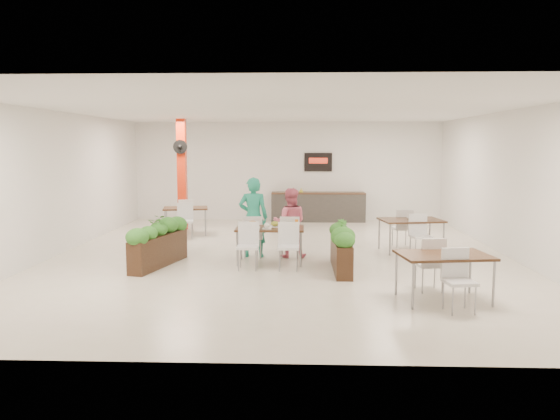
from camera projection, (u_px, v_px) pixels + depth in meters
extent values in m
plane|color=beige|center=(281.00, 256.00, 12.08)|extent=(12.00, 12.00, 0.00)
cube|color=white|center=(288.00, 171.00, 17.85)|extent=(10.00, 0.10, 3.20)
cube|color=white|center=(261.00, 223.00, 5.94)|extent=(10.00, 0.10, 3.20)
cube|color=white|center=(56.00, 184.00, 12.08)|extent=(0.10, 12.00, 3.20)
cube|color=white|center=(513.00, 185.00, 11.71)|extent=(0.10, 12.00, 3.20)
cube|color=white|center=(281.00, 110.00, 11.70)|extent=(10.00, 12.00, 0.04)
cube|color=red|center=(182.00, 175.00, 15.78)|extent=(0.25, 0.25, 3.20)
cylinder|color=black|center=(180.00, 147.00, 15.50)|extent=(0.40, 0.06, 0.40)
sphere|color=black|center=(180.00, 147.00, 15.46)|extent=(0.12, 0.12, 0.12)
cube|color=#2F2C2A|center=(318.00, 207.00, 17.60)|extent=(3.00, 0.60, 0.90)
cube|color=#321D10|center=(318.00, 193.00, 17.54)|extent=(3.00, 0.62, 0.04)
cube|color=black|center=(318.00, 162.00, 17.73)|extent=(0.90, 0.04, 0.60)
cube|color=red|center=(318.00, 161.00, 17.70)|extent=(0.60, 0.02, 0.18)
imported|color=#954318|center=(293.00, 189.00, 17.56)|extent=(0.09, 0.09, 0.19)
imported|color=gold|center=(301.00, 190.00, 17.55)|extent=(0.13, 0.13, 0.17)
cube|color=#321D10|center=(270.00, 228.00, 11.28)|extent=(1.40, 0.81, 0.04)
cylinder|color=gray|center=(237.00, 249.00, 11.02)|extent=(0.04, 0.04, 0.71)
cylinder|color=gray|center=(301.00, 250.00, 10.96)|extent=(0.04, 0.04, 0.71)
cylinder|color=gray|center=(241.00, 243.00, 11.69)|extent=(0.04, 0.04, 0.71)
cylinder|color=gray|center=(301.00, 244.00, 11.64)|extent=(0.04, 0.04, 0.71)
cube|color=white|center=(253.00, 237.00, 11.93)|extent=(0.42, 0.42, 0.05)
cube|color=white|center=(253.00, 227.00, 11.71)|extent=(0.42, 0.04, 0.45)
cylinder|color=gray|center=(262.00, 246.00, 12.12)|extent=(0.02, 0.02, 0.43)
cylinder|color=gray|center=(247.00, 246.00, 12.13)|extent=(0.02, 0.02, 0.43)
cylinder|color=gray|center=(261.00, 249.00, 11.78)|extent=(0.02, 0.02, 0.43)
cylinder|color=gray|center=(245.00, 249.00, 11.79)|extent=(0.02, 0.02, 0.43)
cube|color=white|center=(290.00, 237.00, 11.89)|extent=(0.42, 0.42, 0.05)
cube|color=white|center=(290.00, 227.00, 11.68)|extent=(0.42, 0.04, 0.45)
cylinder|color=gray|center=(298.00, 246.00, 12.08)|extent=(0.02, 0.02, 0.43)
cylinder|color=gray|center=(282.00, 246.00, 12.10)|extent=(0.02, 0.02, 0.43)
cylinder|color=gray|center=(298.00, 249.00, 11.75)|extent=(0.02, 0.02, 0.43)
cylinder|color=gray|center=(282.00, 249.00, 11.76)|extent=(0.02, 0.02, 0.43)
cube|color=white|center=(248.00, 247.00, 10.74)|extent=(0.42, 0.42, 0.05)
cube|color=white|center=(249.00, 233.00, 10.90)|extent=(0.42, 0.04, 0.45)
cylinder|color=gray|center=(238.00, 260.00, 10.60)|extent=(0.02, 0.02, 0.43)
cylinder|color=gray|center=(256.00, 261.00, 10.59)|extent=(0.02, 0.02, 0.43)
cylinder|color=gray|center=(240.00, 257.00, 10.94)|extent=(0.02, 0.02, 0.43)
cylinder|color=gray|center=(257.00, 257.00, 10.93)|extent=(0.02, 0.02, 0.43)
cube|color=white|center=(288.00, 247.00, 10.70)|extent=(0.42, 0.42, 0.05)
cube|color=white|center=(289.00, 233.00, 10.86)|extent=(0.42, 0.04, 0.45)
cylinder|color=gray|center=(279.00, 261.00, 10.57)|extent=(0.02, 0.02, 0.43)
cylinder|color=gray|center=(297.00, 261.00, 10.56)|extent=(0.02, 0.02, 0.43)
cylinder|color=gray|center=(280.00, 257.00, 10.91)|extent=(0.02, 0.02, 0.43)
cylinder|color=gray|center=(297.00, 257.00, 10.89)|extent=(0.02, 0.02, 0.43)
cube|color=white|center=(253.00, 228.00, 11.20)|extent=(0.30, 0.30, 0.01)
ellipsoid|color=#A45E29|center=(253.00, 224.00, 11.19)|extent=(0.22, 0.22, 0.13)
cube|color=white|center=(275.00, 226.00, 11.40)|extent=(0.26, 0.26, 0.01)
ellipsoid|color=gold|center=(275.00, 223.00, 11.39)|extent=(0.18, 0.18, 0.11)
cube|color=white|center=(289.00, 228.00, 11.14)|extent=(0.26, 0.26, 0.01)
ellipsoid|color=#43160D|center=(289.00, 225.00, 11.14)|extent=(0.16, 0.16, 0.10)
cube|color=white|center=(267.00, 228.00, 11.10)|extent=(0.18, 0.18, 0.01)
ellipsoid|color=white|center=(267.00, 226.00, 11.10)|extent=(0.12, 0.12, 0.07)
cylinder|color=orange|center=(297.00, 223.00, 11.40)|extent=(0.07, 0.07, 0.15)
imported|color=brown|center=(244.00, 224.00, 11.40)|extent=(0.12, 0.12, 0.10)
imported|color=#239879|center=(253.00, 217.00, 11.93)|extent=(0.64, 0.42, 1.75)
imported|color=#EC6984|center=(290.00, 223.00, 11.91)|extent=(0.74, 0.58, 1.52)
cube|color=black|center=(159.00, 251.00, 11.06)|extent=(0.78, 1.94, 0.64)
ellipsoid|color=#215117|center=(137.00, 235.00, 10.24)|extent=(0.40, 0.40, 0.32)
ellipsoid|color=#215117|center=(148.00, 232.00, 10.62)|extent=(0.40, 0.40, 0.32)
ellipsoid|color=#215117|center=(158.00, 229.00, 11.01)|extent=(0.40, 0.40, 0.32)
ellipsoid|color=#215117|center=(168.00, 226.00, 11.39)|extent=(0.40, 0.40, 0.32)
ellipsoid|color=#215117|center=(177.00, 224.00, 11.78)|extent=(0.40, 0.40, 0.32)
imported|color=#215117|center=(158.00, 225.00, 11.00)|extent=(0.37, 0.32, 0.42)
cube|color=black|center=(341.00, 255.00, 10.69)|extent=(0.32, 1.84, 0.61)
ellipsoid|color=#215117|center=(345.00, 240.00, 9.88)|extent=(0.40, 0.40, 0.32)
ellipsoid|color=#215117|center=(343.00, 237.00, 10.26)|extent=(0.40, 0.40, 0.32)
ellipsoid|color=#215117|center=(341.00, 233.00, 10.64)|extent=(0.40, 0.40, 0.32)
ellipsoid|color=#215117|center=(340.00, 230.00, 11.02)|extent=(0.40, 0.40, 0.32)
ellipsoid|color=#215117|center=(338.00, 228.00, 11.40)|extent=(0.40, 0.40, 0.32)
imported|color=#215117|center=(341.00, 229.00, 10.63)|extent=(0.22, 0.22, 0.40)
cube|color=#321D10|center=(186.00, 208.00, 14.93)|extent=(1.32, 1.00, 0.04)
cylinder|color=gray|center=(165.00, 224.00, 14.57)|extent=(0.04, 0.04, 0.71)
cylinder|color=gray|center=(206.00, 223.00, 14.72)|extent=(0.04, 0.04, 0.71)
cylinder|color=gray|center=(167.00, 220.00, 15.23)|extent=(0.04, 0.04, 0.71)
cylinder|color=gray|center=(205.00, 220.00, 15.39)|extent=(0.04, 0.04, 0.71)
cube|color=white|center=(186.00, 216.00, 15.56)|extent=(0.49, 0.49, 0.05)
cube|color=white|center=(186.00, 208.00, 15.34)|extent=(0.42, 0.12, 0.45)
cylinder|color=gray|center=(193.00, 223.00, 15.78)|extent=(0.02, 0.02, 0.43)
cylinder|color=gray|center=(181.00, 223.00, 15.73)|extent=(0.02, 0.02, 0.43)
cylinder|color=gray|center=(192.00, 224.00, 15.44)|extent=(0.02, 0.02, 0.43)
cylinder|color=gray|center=(180.00, 225.00, 15.39)|extent=(0.02, 0.02, 0.43)
cube|color=white|center=(185.00, 221.00, 14.38)|extent=(0.49, 0.49, 0.05)
cube|color=white|center=(185.00, 211.00, 14.53)|extent=(0.42, 0.12, 0.45)
cylinder|color=gray|center=(179.00, 231.00, 14.21)|extent=(0.02, 0.02, 0.43)
cylinder|color=gray|center=(192.00, 231.00, 14.26)|extent=(0.02, 0.02, 0.43)
cylinder|color=gray|center=(179.00, 229.00, 14.55)|extent=(0.02, 0.02, 0.43)
cylinder|color=gray|center=(192.00, 229.00, 14.60)|extent=(0.02, 0.02, 0.43)
imported|color=white|center=(186.00, 207.00, 14.93)|extent=(0.22, 0.22, 0.05)
cube|color=#321D10|center=(411.00, 220.00, 12.54)|extent=(1.50, 1.12, 0.04)
cylinder|color=gray|center=(390.00, 240.00, 12.12)|extent=(0.04, 0.04, 0.71)
cylinder|color=gray|center=(444.00, 239.00, 12.27)|extent=(0.04, 0.04, 0.71)
cylinder|color=gray|center=(379.00, 234.00, 12.90)|extent=(0.04, 0.04, 0.71)
cylinder|color=gray|center=(430.00, 233.00, 13.05)|extent=(0.04, 0.04, 0.71)
cube|color=white|center=(402.00, 228.00, 13.17)|extent=(0.48, 0.48, 0.05)
cube|color=white|center=(405.00, 219.00, 12.95)|extent=(0.42, 0.11, 0.45)
cylinder|color=gray|center=(406.00, 237.00, 13.38)|extent=(0.02, 0.02, 0.43)
cylinder|color=gray|center=(392.00, 237.00, 13.34)|extent=(0.02, 0.02, 0.43)
cylinder|color=gray|center=(411.00, 239.00, 13.05)|extent=(0.02, 0.02, 0.43)
cylinder|color=gray|center=(397.00, 239.00, 13.01)|extent=(0.02, 0.02, 0.43)
cube|color=white|center=(421.00, 236.00, 11.98)|extent=(0.48, 0.48, 0.05)
cube|color=white|center=(418.00, 224.00, 12.14)|extent=(0.42, 0.11, 0.45)
cylinder|color=gray|center=(416.00, 249.00, 11.82)|extent=(0.02, 0.02, 0.43)
cylinder|color=gray|center=(431.00, 248.00, 11.87)|extent=(0.02, 0.02, 0.43)
cylinder|color=gray|center=(410.00, 246.00, 12.16)|extent=(0.02, 0.02, 0.43)
cylinder|color=gray|center=(425.00, 245.00, 12.20)|extent=(0.02, 0.02, 0.43)
imported|color=white|center=(411.00, 218.00, 12.54)|extent=(0.22, 0.22, 0.05)
cube|color=#321D10|center=(444.00, 255.00, 8.53)|extent=(1.49, 1.10, 0.04)
cylinder|color=gray|center=(413.00, 286.00, 8.12)|extent=(0.04, 0.04, 0.71)
cylinder|color=gray|center=(494.00, 284.00, 8.25)|extent=(0.04, 0.04, 0.71)
cylinder|color=gray|center=(396.00, 274.00, 8.91)|extent=(0.04, 0.04, 0.71)
cylinder|color=gray|center=(470.00, 272.00, 9.04)|extent=(0.04, 0.04, 0.71)
cube|color=white|center=(429.00, 264.00, 9.16)|extent=(0.47, 0.47, 0.05)
cube|color=white|center=(434.00, 252.00, 8.94)|extent=(0.42, 0.10, 0.45)
cylinder|color=gray|center=(435.00, 276.00, 9.37)|extent=(0.02, 0.02, 0.43)
cylinder|color=gray|center=(415.00, 276.00, 9.34)|extent=(0.02, 0.02, 0.43)
cylinder|color=gray|center=(442.00, 280.00, 9.04)|extent=(0.02, 0.02, 0.43)
cylinder|color=gray|center=(423.00, 281.00, 9.00)|extent=(0.02, 0.02, 0.43)
cube|color=white|center=(460.00, 282.00, 7.97)|extent=(0.47, 0.47, 0.05)
cube|color=white|center=(455.00, 263.00, 8.13)|extent=(0.42, 0.10, 0.45)
cylinder|color=gray|center=(453.00, 301.00, 7.82)|extent=(0.02, 0.02, 0.43)
cylinder|color=gray|center=(475.00, 301.00, 7.85)|extent=(0.02, 0.02, 0.43)
cylinder|color=gray|center=(443.00, 295.00, 8.15)|extent=(0.02, 0.02, 0.43)
cylinder|color=gray|center=(465.00, 294.00, 8.19)|extent=(0.02, 0.02, 0.43)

